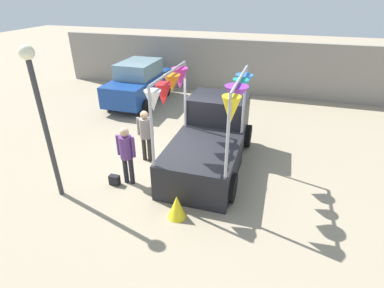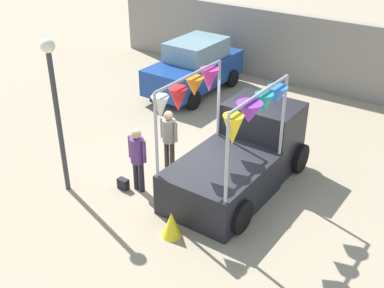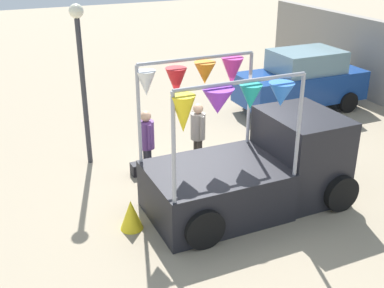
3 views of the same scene
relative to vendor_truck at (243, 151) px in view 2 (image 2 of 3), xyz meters
name	(u,v)px [view 2 (image 2 of 3)]	position (x,y,z in m)	size (l,w,h in m)	color
ground_plane	(202,180)	(-0.84, -0.51, -0.88)	(60.00, 60.00, 0.00)	gray
vendor_truck	(243,151)	(0.00, 0.00, 0.00)	(2.37, 4.03, 2.99)	black
parked_car	(195,67)	(-4.41, 4.26, 0.06)	(1.88, 4.00, 1.88)	navy
person_customer	(137,154)	(-1.86, -1.76, 0.13)	(0.53, 0.34, 1.67)	black
person_vendor	(169,134)	(-1.90, -0.49, 0.11)	(0.53, 0.34, 1.64)	#2D2823
handbag	(123,184)	(-2.21, -1.96, -0.74)	(0.28, 0.16, 0.28)	black
street_lamp	(55,96)	(-3.34, -2.74, 1.60)	(0.32, 0.32, 3.78)	#333338
brick_boundary_wall	(322,55)	(-0.84, 7.06, 0.42)	(18.00, 0.36, 2.60)	gray
folded_kite_bundle_sunflower	(172,225)	(-0.14, -2.71, -0.58)	(0.44, 0.44, 0.60)	yellow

